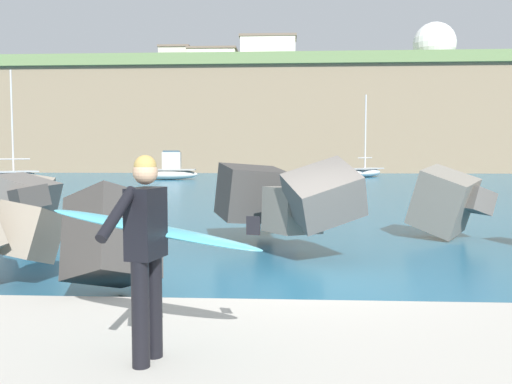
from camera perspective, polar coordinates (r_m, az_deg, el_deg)
name	(u,v)px	position (r m, az deg, el deg)	size (l,w,h in m)	color
ground_plane	(298,284)	(8.65, 4.38, -9.54)	(400.00, 400.00, 0.00)	#235B7A
breakwater_jetty	(257,201)	(10.72, 0.14, -0.95)	(32.35, 7.91, 2.89)	#3D3A38
surfer_with_board	(149,240)	(4.85, -11.13, -4.94)	(2.12, 1.37, 1.78)	black
boat_near_left	(367,172)	(48.66, 11.45, 2.10)	(3.78, 4.63, 7.10)	white
boat_near_centre	(10,175)	(44.71, -24.29, 1.66)	(4.19, 4.24, 8.22)	white
boat_mid_left	(168,171)	(43.18, -9.13, 2.18)	(4.87, 2.07, 2.28)	beige
mooring_buoy_middle	(345,183)	(34.86, 9.24, 0.98)	(0.44, 0.44, 0.44)	#E54C1E
headland_bluff	(333,124)	(79.16, 7.99, 7.05)	(82.86, 43.69, 12.52)	#847056
radar_dome	(434,50)	(88.98, 18.09, 13.86)	(6.36, 6.36, 9.17)	silver
station_building_west	(214,67)	(84.70, -4.40, 12.84)	(7.25, 6.94, 5.04)	silver
station_building_central	(268,54)	(72.21, 1.28, 14.15)	(7.21, 4.40, 4.43)	silver
station_building_east	(177,67)	(88.11, -8.19, 12.73)	(4.80, 6.65, 5.83)	#B2ADA3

